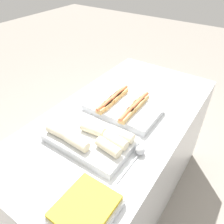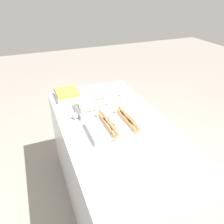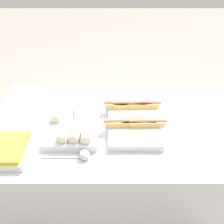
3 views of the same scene
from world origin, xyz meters
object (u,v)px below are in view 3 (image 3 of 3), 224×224
tray_hotdogs (134,117)px  tray_wraps (74,118)px  tray_side_front (4,150)px  serving_spoon_near (82,155)px

tray_hotdogs → tray_wraps: (-0.37, -0.02, 0.00)m
tray_wraps → tray_side_front: bearing=-144.4°
tray_side_front → serving_spoon_near: size_ratio=1.03×
tray_hotdogs → tray_wraps: bearing=-177.4°
tray_wraps → tray_side_front: (-0.34, -0.25, -0.00)m
tray_hotdogs → serving_spoon_near: bearing=-135.3°
tray_side_front → tray_wraps: bearing=35.6°
tray_wraps → serving_spoon_near: tray_wraps is taller
tray_hotdogs → serving_spoon_near: tray_hotdogs is taller
tray_hotdogs → tray_side_front: 0.76m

